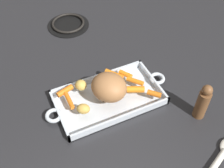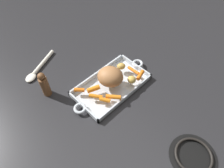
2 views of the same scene
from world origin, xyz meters
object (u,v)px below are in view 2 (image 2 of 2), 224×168
at_px(pepper_mill, 44,85).
at_px(baby_carrot_northeast, 113,97).
at_px(baby_carrot_center_right, 105,100).
at_px(potato_near_roast, 132,80).
at_px(baby_carrot_long, 93,89).
at_px(pork_roast, 110,77).
at_px(baby_carrot_southwest, 79,90).
at_px(stove_burner_rear, 193,156).
at_px(potato_golden_large, 121,66).
at_px(serving_spoon, 38,68).
at_px(baby_carrot_short, 133,70).
at_px(baby_carrot_northwest, 96,96).
at_px(baby_carrot_center_left, 140,75).
at_px(roasting_dish, 111,86).

bearing_deg(pepper_mill, baby_carrot_northeast, -53.23).
distance_m(baby_carrot_center_right, potato_near_roast, 0.17).
distance_m(baby_carrot_long, pepper_mill, 0.23).
xyz_separation_m(pork_roast, baby_carrot_southwest, (-0.14, 0.07, -0.04)).
relative_size(stove_burner_rear, pepper_mill, 1.30).
xyz_separation_m(potato_golden_large, serving_spoon, (-0.30, 0.33, -0.04)).
relative_size(pork_roast, baby_carrot_center_right, 2.45).
distance_m(baby_carrot_short, potato_golden_large, 0.07).
distance_m(baby_carrot_center_right, baby_carrot_northwest, 0.05).
xyz_separation_m(baby_carrot_long, baby_carrot_northeast, (0.04, -0.10, -0.00)).
distance_m(baby_carrot_center_left, stove_burner_rear, 0.44).
distance_m(roasting_dish, baby_carrot_southwest, 0.16).
height_order(baby_carrot_northwest, baby_carrot_northeast, baby_carrot_northeast).
xyz_separation_m(baby_carrot_northwest, potato_golden_large, (0.22, 0.04, 0.01)).
bearing_deg(baby_carrot_center_left, baby_carrot_southwest, 152.58).
relative_size(roasting_dish, baby_carrot_northeast, 6.48).
xyz_separation_m(baby_carrot_southwest, pepper_mill, (-0.11, 0.12, 0.03)).
xyz_separation_m(pork_roast, serving_spoon, (-0.19, 0.36, -0.07)).
relative_size(roasting_dish, potato_near_roast, 10.95).
height_order(baby_carrot_short, stove_burner_rear, baby_carrot_short).
relative_size(baby_carrot_southwest, potato_golden_large, 1.08).
relative_size(roasting_dish, baby_carrot_southwest, 9.48).
bearing_deg(potato_near_roast, pepper_mill, 141.95).
relative_size(baby_carrot_center_right, potato_golden_large, 1.15).
xyz_separation_m(potato_golden_large, potato_near_roast, (-0.03, -0.10, 0.00)).
height_order(potato_golden_large, serving_spoon, potato_golden_large).
relative_size(baby_carrot_center_right, baby_carrot_southwest, 1.06).
xyz_separation_m(pork_roast, potato_golden_large, (0.11, 0.03, -0.03)).
relative_size(roasting_dish, baby_carrot_long, 7.42).
distance_m(roasting_dish, stove_burner_rear, 0.48).
bearing_deg(baby_carrot_center_right, baby_carrot_center_left, -4.25).
bearing_deg(serving_spoon, baby_carrot_short, 107.31).
relative_size(potato_golden_large, stove_burner_rear, 0.23).
relative_size(baby_carrot_long, serving_spoon, 0.26).
distance_m(baby_carrot_northwest, potato_golden_large, 0.22).
height_order(potato_golden_large, potato_near_roast, potato_near_roast).
xyz_separation_m(baby_carrot_center_right, baby_carrot_northwest, (-0.02, 0.05, -0.00)).
distance_m(baby_carrot_center_right, stove_burner_rear, 0.44).
xyz_separation_m(baby_carrot_short, baby_carrot_center_right, (-0.23, -0.03, 0.00)).
xyz_separation_m(roasting_dish, stove_burner_rear, (-0.02, -0.48, -0.00)).
bearing_deg(pork_roast, stove_burner_rear, -91.39).
relative_size(baby_carrot_northeast, pepper_mill, 0.48).
relative_size(baby_carrot_long, baby_carrot_northeast, 0.87).
relative_size(baby_carrot_northwest, potato_near_roast, 1.53).
relative_size(baby_carrot_southwest, stove_burner_rear, 0.25).
xyz_separation_m(baby_carrot_center_left, stove_burner_rear, (-0.15, -0.41, -0.03)).
bearing_deg(baby_carrot_southwest, pepper_mill, 132.50).
distance_m(baby_carrot_center_left, serving_spoon, 0.55).
bearing_deg(pepper_mill, baby_carrot_center_right, -57.54).
xyz_separation_m(baby_carrot_northwest, pepper_mill, (-0.14, 0.20, 0.03)).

